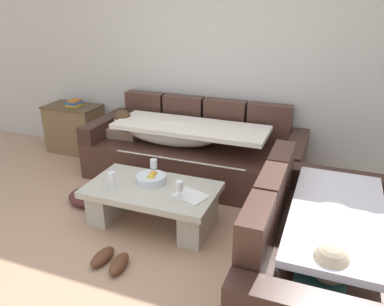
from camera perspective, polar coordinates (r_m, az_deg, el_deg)
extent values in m
plane|color=tan|center=(3.25, -8.63, -15.87)|extent=(14.00, 14.00, 0.00)
cube|color=beige|center=(4.58, 3.90, 14.28)|extent=(9.00, 0.10, 2.70)
cube|color=#442920|center=(4.42, 0.10, -1.38)|extent=(2.45, 0.92, 0.42)
cube|color=#442920|center=(4.91, -6.93, 6.37)|extent=(0.49, 0.16, 0.46)
cube|color=#442920|center=(4.69, -1.23, 5.77)|extent=(0.49, 0.16, 0.46)
cube|color=#442920|center=(4.53, 4.94, 5.07)|extent=(0.49, 0.16, 0.46)
cube|color=#442920|center=(4.42, 11.47, 4.25)|extent=(0.49, 0.16, 0.46)
cube|color=#36211A|center=(4.81, -12.68, 4.01)|extent=(0.18, 0.92, 0.20)
cube|color=#36211A|center=(4.07, 15.22, 0.32)|extent=(0.18, 0.92, 0.20)
cube|color=gray|center=(4.68, -9.92, 3.11)|extent=(0.36, 0.28, 0.11)
sphere|color=tan|center=(4.59, -10.31, 4.84)|extent=(0.21, 0.21, 0.21)
sphere|color=#4C331E|center=(4.59, -10.33, 5.19)|extent=(0.20, 0.20, 0.20)
ellipsoid|color=silver|center=(4.34, -3.18, 3.07)|extent=(1.10, 0.44, 0.28)
cube|color=silver|center=(4.20, -0.24, 3.87)|extent=(1.70, 0.60, 0.05)
cube|color=silver|center=(4.05, -2.13, -3.47)|extent=(1.44, 0.04, 0.38)
cube|color=#442920|center=(2.98, 18.25, -15.88)|extent=(0.92, 1.77, 0.42)
cube|color=#442920|center=(2.36, 9.34, -12.84)|extent=(0.16, 0.44, 0.46)
cube|color=#442920|center=(2.76, 11.45, -7.43)|extent=(0.16, 0.44, 0.46)
cube|color=#442920|center=(3.17, 12.98, -3.40)|extent=(0.16, 0.44, 0.46)
cube|color=#36211A|center=(3.50, 19.78, -3.99)|extent=(0.92, 0.18, 0.20)
cube|color=#2D6660|center=(2.40, 18.37, -18.44)|extent=(0.28, 0.36, 0.11)
sphere|color=#936B4C|center=(2.31, 19.89, -15.54)|extent=(0.21, 0.21, 0.21)
sphere|color=#CCB793|center=(2.29, 19.99, -14.95)|extent=(0.20, 0.20, 0.20)
ellipsoid|color=silver|center=(2.86, 20.24, -9.33)|extent=(0.44, 0.85, 0.28)
cube|color=silver|center=(2.73, 20.87, -8.61)|extent=(0.60, 1.30, 0.05)
cube|color=#B7B3A1|center=(3.54, -6.01, -5.50)|extent=(1.20, 0.68, 0.06)
cube|color=#B7B3A1|center=(3.84, -12.08, -6.75)|extent=(0.20, 0.54, 0.32)
cube|color=#B7B3A1|center=(3.47, 1.02, -9.58)|extent=(0.20, 0.54, 0.32)
cylinder|color=silver|center=(3.59, -6.15, -3.86)|extent=(0.28, 0.28, 0.07)
sphere|color=orange|center=(3.61, -5.79, -3.27)|extent=(0.08, 0.08, 0.08)
sphere|color=gold|center=(3.55, -6.12, -3.73)|extent=(0.08, 0.08, 0.08)
cylinder|color=silver|center=(3.54, -11.78, -5.23)|extent=(0.06, 0.06, 0.01)
cylinder|color=silver|center=(3.52, -11.83, -4.65)|extent=(0.01, 0.01, 0.07)
cylinder|color=silver|center=(3.49, -11.93, -3.48)|extent=(0.07, 0.07, 0.08)
cylinder|color=silver|center=(3.32, -1.91, -6.76)|extent=(0.06, 0.06, 0.01)
cylinder|color=silver|center=(3.30, -1.92, -6.15)|extent=(0.01, 0.01, 0.07)
cylinder|color=silver|center=(3.26, -1.94, -4.91)|extent=(0.07, 0.07, 0.08)
cylinder|color=silver|center=(3.74, -5.69, -3.27)|extent=(0.06, 0.06, 0.01)
cylinder|color=silver|center=(3.72, -5.71, -2.71)|extent=(0.01, 0.01, 0.07)
cylinder|color=silver|center=(3.69, -5.76, -1.59)|extent=(0.07, 0.07, 0.08)
cube|color=white|center=(3.35, -0.22, -6.39)|extent=(0.33, 0.29, 0.01)
cube|color=brown|center=(5.45, -17.11, 3.43)|extent=(0.70, 0.42, 0.62)
cube|color=brown|center=(5.36, -17.50, 6.66)|extent=(0.72, 0.44, 0.02)
cube|color=gold|center=(5.33, -17.15, 6.92)|extent=(0.17, 0.19, 0.03)
cube|color=#2D569E|center=(5.32, -17.14, 7.21)|extent=(0.16, 0.21, 0.03)
cube|color=#B76623|center=(5.31, -17.14, 7.47)|extent=(0.13, 0.17, 0.02)
cylinder|color=black|center=(4.25, 26.40, -8.02)|extent=(0.28, 0.28, 0.02)
ellipsoid|color=#59331E|center=(3.28, -13.22, -14.87)|extent=(0.14, 0.28, 0.09)
ellipsoid|color=#59331E|center=(3.18, -10.84, -15.94)|extent=(0.15, 0.28, 0.09)
ellipsoid|color=#4C2323|center=(4.14, -15.62, -6.37)|extent=(0.50, 0.46, 0.12)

